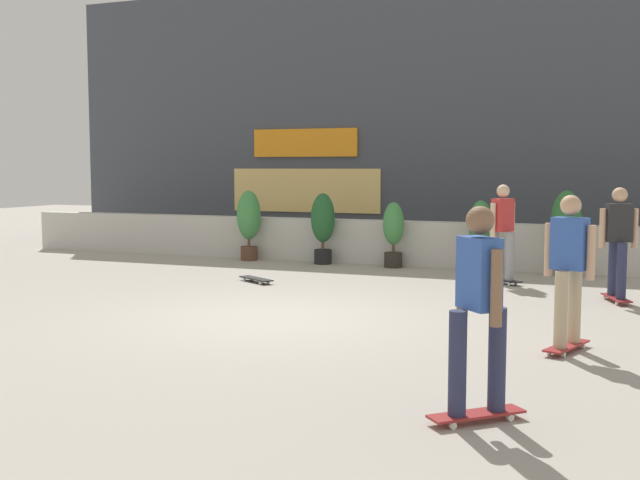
% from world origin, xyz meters
% --- Properties ---
extents(ground_plane, '(48.00, 48.00, 0.00)m').
position_xyz_m(ground_plane, '(0.00, 0.00, 0.00)').
color(ground_plane, '#A8A093').
extents(planter_wall, '(18.00, 0.40, 0.90)m').
position_xyz_m(planter_wall, '(0.00, 6.00, 0.45)').
color(planter_wall, beige).
rests_on(planter_wall, ground).
extents(building_backdrop, '(20.00, 2.08, 6.50)m').
position_xyz_m(building_backdrop, '(-0.01, 10.00, 3.25)').
color(building_backdrop, '#424751').
rests_on(building_backdrop, ground).
extents(potted_plant_0, '(0.51, 0.51, 1.49)m').
position_xyz_m(potted_plant_0, '(-3.24, 5.55, 0.87)').
color(potted_plant_0, brown).
rests_on(potted_plant_0, ground).
extents(potted_plant_1, '(0.49, 0.49, 1.46)m').
position_xyz_m(potted_plant_1, '(-1.54, 5.55, 0.84)').
color(potted_plant_1, black).
rests_on(potted_plant_1, ground).
extents(potted_plant_2, '(0.42, 0.42, 1.30)m').
position_xyz_m(potted_plant_2, '(-0.04, 5.55, 0.72)').
color(potted_plant_2, '#2D2823').
rests_on(potted_plant_2, ground).
extents(potted_plant_3, '(0.45, 0.45, 1.36)m').
position_xyz_m(potted_plant_3, '(1.68, 5.55, 0.77)').
color(potted_plant_3, '#2D2823').
rests_on(potted_plant_3, ground).
extents(potted_plant_4, '(0.55, 0.55, 1.57)m').
position_xyz_m(potted_plant_4, '(3.24, 5.55, 0.92)').
color(potted_plant_4, '#2D2823').
rests_on(potted_plant_4, ground).
extents(skater_mid_plaza, '(0.53, 0.82, 1.70)m').
position_xyz_m(skater_mid_plaza, '(4.17, 2.88, 0.94)').
color(skater_mid_plaza, maroon).
rests_on(skater_mid_plaza, ground).
extents(skater_far_right, '(0.72, 0.69, 1.70)m').
position_xyz_m(skater_far_right, '(3.25, -3.37, 0.94)').
color(skater_far_right, maroon).
rests_on(skater_far_right, ground).
extents(skater_by_wall_right, '(0.77, 0.62, 1.70)m').
position_xyz_m(skater_by_wall_right, '(2.30, 4.16, 0.94)').
color(skater_by_wall_right, black).
rests_on(skater_by_wall_right, ground).
extents(skater_far_left, '(0.53, 0.82, 1.70)m').
position_xyz_m(skater_far_left, '(3.73, -0.66, 0.94)').
color(skater_far_left, maroon).
rests_on(skater_far_left, ground).
extents(skateboard_near_camera, '(0.79, 0.59, 0.08)m').
position_xyz_m(skateboard_near_camera, '(-1.67, 2.71, 0.06)').
color(skateboard_near_camera, black).
rests_on(skateboard_near_camera, ground).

